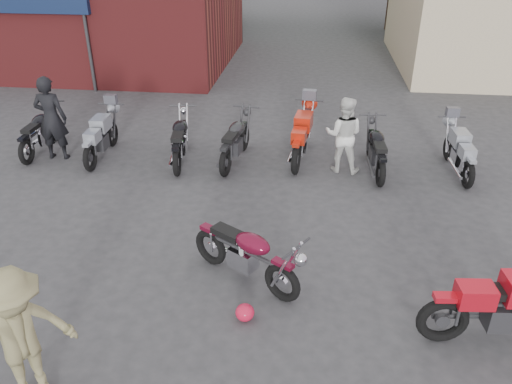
# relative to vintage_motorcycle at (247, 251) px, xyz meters

# --- Properties ---
(ground) EXTENTS (90.00, 90.00, 0.00)m
(ground) POSITION_rel_vintage_motorcycle_xyz_m (0.49, -0.74, -0.56)
(ground) COLOR #313033
(brick_building) EXTENTS (12.00, 8.00, 4.00)m
(brick_building) POSITION_rel_vintage_motorcycle_xyz_m (-8.51, 13.26, 1.44)
(brick_building) COLOR maroon
(brick_building) RESTS_ON ground
(vintage_motorcycle) EXTENTS (1.99, 1.58, 1.13)m
(vintage_motorcycle) POSITION_rel_vintage_motorcycle_xyz_m (0.00, 0.00, 0.00)
(vintage_motorcycle) COLOR #590B20
(vintage_motorcycle) RESTS_ON ground
(helmet) EXTENTS (0.32, 0.32, 0.24)m
(helmet) POSITION_rel_vintage_motorcycle_xyz_m (0.08, -0.83, -0.44)
(helmet) COLOR red
(helmet) RESTS_ON ground
(person_dark) EXTENTS (0.73, 0.50, 1.93)m
(person_dark) POSITION_rel_vintage_motorcycle_xyz_m (-4.98, 4.03, 0.40)
(person_dark) COLOR black
(person_dark) RESTS_ON ground
(person_light) EXTENTS (0.90, 0.75, 1.67)m
(person_light) POSITION_rel_vintage_motorcycle_xyz_m (1.55, 4.13, 0.27)
(person_light) COLOR silver
(person_light) RESTS_ON ground
(person_tan) EXTENTS (1.24, 1.32, 1.79)m
(person_tan) POSITION_rel_vintage_motorcycle_xyz_m (-2.13, -2.38, 0.33)
(person_tan) COLOR olive
(person_tan) RESTS_ON ground
(row_bike_0) EXTENTS (0.69, 1.93, 1.11)m
(row_bike_0) POSITION_rel_vintage_motorcycle_xyz_m (-5.51, 4.34, -0.01)
(row_bike_0) COLOR black
(row_bike_0) RESTS_ON ground
(row_bike_1) EXTENTS (0.70, 1.96, 1.13)m
(row_bike_1) POSITION_rel_vintage_motorcycle_xyz_m (-3.95, 4.20, -0.00)
(row_bike_1) COLOR gray
(row_bike_1) RESTS_ON ground
(row_bike_2) EXTENTS (0.93, 2.07, 1.16)m
(row_bike_2) POSITION_rel_vintage_motorcycle_xyz_m (-2.08, 4.20, 0.01)
(row_bike_2) COLOR black
(row_bike_2) RESTS_ON ground
(row_bike_3) EXTENTS (0.93, 2.06, 1.15)m
(row_bike_3) POSITION_rel_vintage_motorcycle_xyz_m (-0.83, 4.30, 0.01)
(row_bike_3) COLOR black
(row_bike_3) RESTS_ON ground
(row_bike_4) EXTENTS (0.95, 2.21, 1.24)m
(row_bike_4) POSITION_rel_vintage_motorcycle_xyz_m (0.66, 4.65, 0.06)
(row_bike_4) COLOR red
(row_bike_4) RESTS_ON ground
(row_bike_5) EXTENTS (0.75, 1.96, 1.12)m
(row_bike_5) POSITION_rel_vintage_motorcycle_xyz_m (2.28, 4.18, -0.01)
(row_bike_5) COLOR black
(row_bike_5) RESTS_ON ground
(row_bike_6) EXTENTS (0.73, 1.93, 1.10)m
(row_bike_6) POSITION_rel_vintage_motorcycle_xyz_m (4.05, 4.31, -0.01)
(row_bike_6) COLOR #92969F
(row_bike_6) RESTS_ON ground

